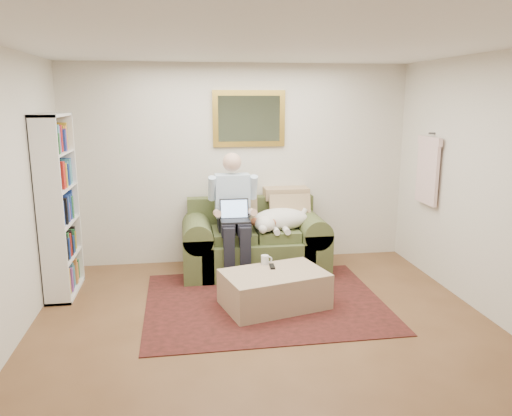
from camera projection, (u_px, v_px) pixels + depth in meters
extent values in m
cube|color=brown|center=(272.00, 346.00, 4.44)|extent=(4.50, 5.00, 0.01)
cube|color=white|center=(274.00, 40.00, 3.87)|extent=(4.50, 5.00, 0.01)
cube|color=silver|center=(239.00, 165.00, 6.57)|extent=(4.50, 0.01, 2.60)
cube|color=black|center=(264.00, 302.00, 5.39)|extent=(2.54, 2.04, 0.01)
cube|color=#4D552D|center=(255.00, 255.00, 6.31)|extent=(1.36, 0.87, 0.44)
cube|color=#4D552D|center=(250.00, 213.00, 6.58)|extent=(1.65, 0.19, 0.45)
cube|color=#4D552D|center=(198.00, 253.00, 6.20)|extent=(0.36, 0.87, 0.91)
cube|color=#4D552D|center=(310.00, 248.00, 6.41)|extent=(0.36, 0.87, 0.91)
cube|color=#4D552D|center=(234.00, 235.00, 6.16)|extent=(0.52, 0.59, 0.13)
cube|color=#4D552D|center=(277.00, 233.00, 6.24)|extent=(0.52, 0.59, 0.13)
cube|color=black|center=(235.00, 221.00, 5.92)|extent=(0.35, 0.24, 0.02)
cube|color=black|center=(234.00, 209.00, 6.01)|extent=(0.35, 0.07, 0.24)
cube|color=#99BFF2|center=(234.00, 209.00, 6.00)|extent=(0.32, 0.05, 0.21)
cube|color=#9F846A|center=(274.00, 289.00, 5.25)|extent=(1.18, 0.91, 0.38)
cylinder|color=white|center=(265.00, 260.00, 5.45)|extent=(0.08, 0.08, 0.10)
cube|color=black|center=(272.00, 266.00, 5.36)|extent=(0.06, 0.15, 0.02)
cube|color=gold|center=(249.00, 119.00, 6.43)|extent=(0.94, 0.04, 0.72)
cube|color=gray|center=(249.00, 119.00, 6.42)|extent=(0.80, 0.01, 0.58)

